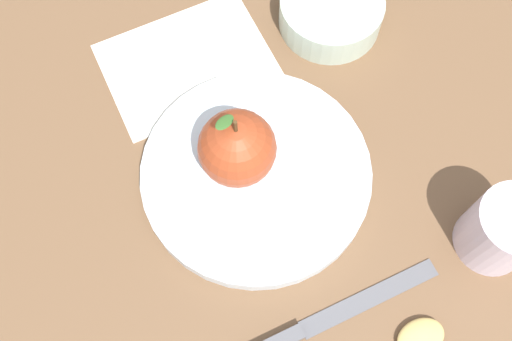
{
  "coord_description": "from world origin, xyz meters",
  "views": [
    {
      "loc": [
        -0.03,
        0.21,
        0.58
      ],
      "look_at": [
        0.02,
        -0.01,
        0.02
      ],
      "focal_mm": 41.14,
      "sensor_mm": 36.0,
      "label": 1
    }
  ],
  "objects_px": {
    "knife": "(312,326)",
    "linen_napkin": "(187,62)",
    "apple": "(237,148)",
    "side_bowl": "(331,10)",
    "dinner_plate": "(256,174)",
    "cup": "(504,234)"
  },
  "relations": [
    {
      "from": "knife",
      "to": "linen_napkin",
      "type": "height_order",
      "value": "knife"
    },
    {
      "from": "apple",
      "to": "knife",
      "type": "height_order",
      "value": "apple"
    },
    {
      "from": "side_bowl",
      "to": "linen_napkin",
      "type": "xyz_separation_m",
      "value": [
        0.15,
        0.09,
        -0.02
      ]
    },
    {
      "from": "knife",
      "to": "linen_napkin",
      "type": "distance_m",
      "value": 0.32
    },
    {
      "from": "linen_napkin",
      "to": "apple",
      "type": "bearing_deg",
      "value": 127.34
    },
    {
      "from": "knife",
      "to": "apple",
      "type": "bearing_deg",
      "value": -52.74
    },
    {
      "from": "linen_napkin",
      "to": "dinner_plate",
      "type": "bearing_deg",
      "value": 132.19
    },
    {
      "from": "apple",
      "to": "cup",
      "type": "bearing_deg",
      "value": 175.29
    },
    {
      "from": "apple",
      "to": "knife",
      "type": "bearing_deg",
      "value": 127.26
    },
    {
      "from": "dinner_plate",
      "to": "knife",
      "type": "relative_size",
      "value": 1.26
    },
    {
      "from": "side_bowl",
      "to": "cup",
      "type": "xyz_separation_m",
      "value": [
        -0.21,
        0.23,
        0.02
      ]
    },
    {
      "from": "apple",
      "to": "linen_napkin",
      "type": "distance_m",
      "value": 0.16
    },
    {
      "from": "apple",
      "to": "linen_napkin",
      "type": "relative_size",
      "value": 0.51
    },
    {
      "from": "dinner_plate",
      "to": "knife",
      "type": "bearing_deg",
      "value": 122.39
    },
    {
      "from": "apple",
      "to": "linen_napkin",
      "type": "height_order",
      "value": "apple"
    },
    {
      "from": "cup",
      "to": "knife",
      "type": "xyz_separation_m",
      "value": [
        0.16,
        0.12,
        -0.04
      ]
    },
    {
      "from": "side_bowl",
      "to": "knife",
      "type": "xyz_separation_m",
      "value": [
        -0.05,
        0.35,
        -0.02
      ]
    },
    {
      "from": "apple",
      "to": "linen_napkin",
      "type": "bearing_deg",
      "value": -52.66
    },
    {
      "from": "cup",
      "to": "knife",
      "type": "distance_m",
      "value": 0.2
    },
    {
      "from": "dinner_plate",
      "to": "linen_napkin",
      "type": "relative_size",
      "value": 1.28
    },
    {
      "from": "apple",
      "to": "knife",
      "type": "distance_m",
      "value": 0.18
    },
    {
      "from": "dinner_plate",
      "to": "knife",
      "type": "xyz_separation_m",
      "value": [
        -0.09,
        0.14,
        -0.01
      ]
    }
  ]
}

